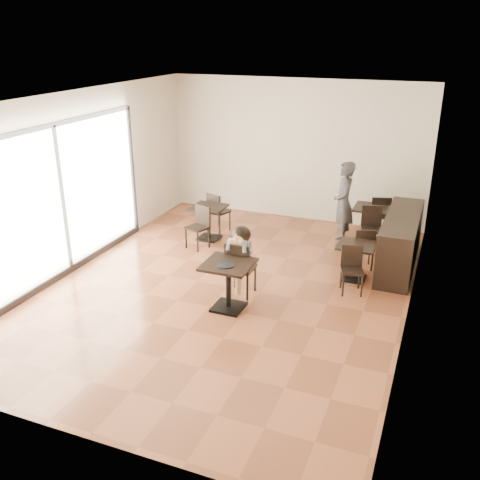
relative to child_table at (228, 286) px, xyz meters
The scene contains 23 objects.
floor 0.87m from the child_table, 113.30° to the left, with size 6.00×8.00×0.01m, color brown.
ceiling 2.91m from the child_table, 113.30° to the left, with size 6.00×8.00×0.01m, color silver.
wall_back 4.87m from the child_table, 93.72° to the left, with size 6.00×0.01×3.20m, color beige.
wall_front 3.51m from the child_table, 95.33° to the right, with size 6.00×0.01×3.20m, color beige.
wall_left 3.59m from the child_table, 167.85° to the left, with size 0.01×8.00×3.20m, color beige.
wall_right 3.03m from the child_table, 14.81° to the left, with size 0.01×8.00×3.20m, color beige.
storefront_window 3.43m from the child_table, behind, with size 0.04×4.50×2.60m, color white.
child_table is the anchor object (origin of this frame).
child_chair 0.56m from the child_table, 90.00° to the left, with size 0.43×0.43×0.96m, color black, non-canonical shape.
child 0.59m from the child_table, 90.00° to the left, with size 0.43×0.60×1.21m, color slate, non-canonical shape.
plate 0.42m from the child_table, 90.00° to the right, with size 0.27×0.27×0.02m, color black.
pizza_slice 0.74m from the child_table, 90.00° to the left, with size 0.28×0.22×0.06m, color #DFB974, non-canonical shape.
adult_patron 3.70m from the child_table, 72.65° to the left, with size 0.63×0.41×1.73m, color #39393D.
cafe_table_mid 2.48m from the child_table, 47.54° to the left, with size 0.64×0.64×0.67m, color black, non-canonical shape.
cafe_table_left 3.10m from the child_table, 120.56° to the left, with size 0.68×0.68×0.72m, color black, non-canonical shape.
cafe_table_back 4.14m from the child_table, 66.70° to the left, with size 0.71×0.71×0.75m, color black, non-canonical shape.
chair_mid_a 2.94m from the child_table, 54.14° to the left, with size 0.36×0.36×0.81m, color black, non-canonical shape.
chair_mid_b 2.15m from the child_table, 36.66° to the left, with size 0.36×0.36×0.81m, color black, non-canonical shape.
chair_left_a 3.58m from the child_table, 116.08° to the left, with size 0.39×0.39×0.87m, color black, non-canonical shape.
chair_left_b 2.64m from the child_table, 126.64° to the left, with size 0.39×0.39×0.87m, color black, non-canonical shape.
chair_back_a 4.56m from the child_table, 67.51° to the left, with size 0.41×0.41×0.91m, color black, non-canonical shape.
chair_back_b 3.69m from the child_table, 61.80° to the left, with size 0.41×0.41×0.91m, color black, non-canonical shape.
service_counter 3.59m from the child_table, 49.17° to the left, with size 0.60×2.40×1.00m, color black.
Camera 1 is at (3.28, -7.70, 4.21)m, focal length 40.00 mm.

